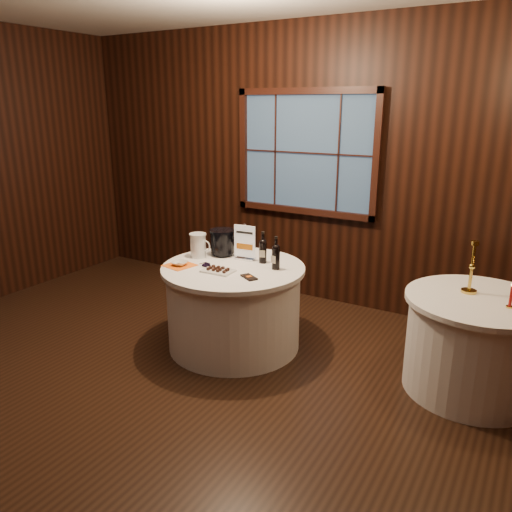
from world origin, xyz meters
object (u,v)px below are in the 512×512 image
Objects in this scene: side_table at (474,345)px; ice_bucket at (222,242)px; port_bottle_left at (263,249)px; chocolate_box at (249,277)px; main_table at (234,306)px; glass_pitcher at (198,245)px; sign_stand at (245,248)px; cracker_bowl at (180,263)px; port_bottle_right at (276,255)px; red_candle at (511,298)px; chocolate_plate at (218,270)px; brass_candlestick at (471,274)px; grape_bunch at (207,265)px.

ice_bucket reaches higher than side_table.
port_bottle_left reaches higher than chocolate_box.
main_table and side_table have the same top height.
port_bottle_left is 1.27× the size of glass_pitcher.
sign_stand reaches higher than cracker_bowl.
port_bottle_right is 2.17× the size of cracker_bowl.
port_bottle_right is 1.61× the size of red_candle.
side_table is at bearing -3.35° from sign_stand.
port_bottle_right is 1.81× the size of chocolate_box.
brass_candlestick reaches higher than chocolate_plate.
chocolate_box is 1.73m from brass_candlestick.
grape_bunch is 0.86× the size of red_candle.
cracker_bowl is (-0.79, -0.35, -0.11)m from port_bottle_right.
port_bottle_left is 0.45m from ice_bucket.
side_table is 5.91× the size of red_candle.
chocolate_box is 0.48m from grape_bunch.
side_table is 2.33m from ice_bucket.
glass_pitcher is at bearing -176.96° from red_candle.
cracker_bowl reaches higher than chocolate_box.
glass_pitcher is (-0.80, -0.06, -0.01)m from port_bottle_right.
chocolate_box is 0.77m from glass_pitcher.
ice_bucket is 1.09× the size of glass_pitcher.
red_candle is (2.40, 0.33, 0.05)m from grape_bunch.
grape_bunch is (-0.56, -0.25, -0.11)m from port_bottle_right.
side_table is 4.34× the size of ice_bucket.
cracker_bowl is (0.01, -0.30, -0.09)m from glass_pitcher.
side_table is at bearing 8.53° from main_table.
grape_bunch is 1.16× the size of cracker_bowl.
port_bottle_left is at bearing 43.73° from grape_bunch.
ice_bucket is at bearing 179.41° from red_candle.
brass_candlestick is at bearing 11.36° from main_table.
red_candle is (2.64, 0.14, -0.04)m from glass_pitcher.
port_bottle_right is at bearing -177.40° from red_candle.
glass_pitcher reaches higher than chocolate_plate.
glass_pitcher is (-2.43, -0.23, 0.50)m from side_table.
glass_pitcher is (-0.41, 0.27, 0.10)m from chocolate_plate.
side_table is 2.27m from grape_bunch.
port_bottle_left is 1.79× the size of chocolate_box.
port_bottle_right reaches higher than side_table.
sign_stand is 0.52m from chocolate_box.
glass_pitcher reaches higher than grape_bunch.
grape_bunch is at bearing -143.30° from port_bottle_right.
side_table is at bearing -41.52° from brass_candlestick.
sign_stand reaches higher than side_table.
port_bottle_left is 0.21m from port_bottle_right.
grape_bunch is 0.69× the size of glass_pitcher.
glass_pitcher is 0.31m from cracker_bowl.
main_table is 0.63m from cracker_bowl.
port_bottle_right is 1.29× the size of glass_pitcher.
sign_stand is 0.45m from glass_pitcher.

